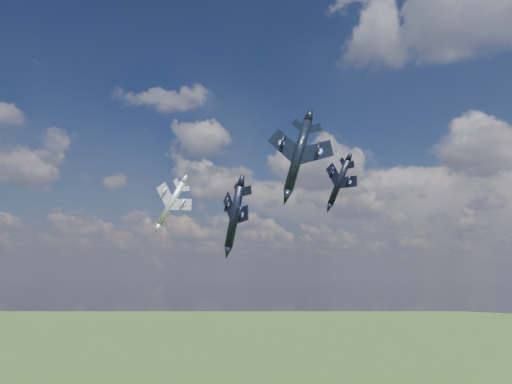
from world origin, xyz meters
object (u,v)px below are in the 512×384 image
Objects in this scene: jet_right_navy at (298,155)px; jet_left_silver at (171,203)px; jet_high_navy at (339,182)px; jet_lead_navy at (234,216)px.

jet_left_silver is at bearing 135.99° from jet_right_navy.
jet_high_navy reaches higher than jet_left_silver.
jet_high_navy is at bearing 88.76° from jet_right_navy.
jet_right_navy is at bearing -57.68° from jet_high_navy.
jet_left_silver is at bearing -170.09° from jet_lead_navy.
jet_left_silver is (-33.99, -14.73, -3.06)m from jet_high_navy.
jet_right_navy reaches higher than jet_lead_navy.
jet_right_navy is 36.83m from jet_high_navy.
jet_high_navy is 0.91× the size of jet_left_silver.
jet_left_silver is (-46.26, 19.87, -0.08)m from jet_right_navy.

